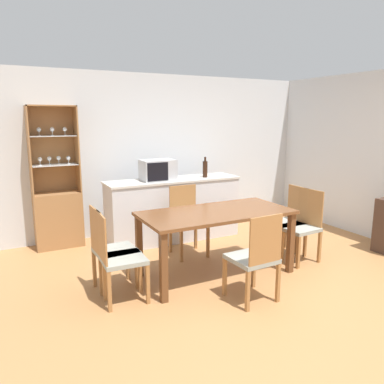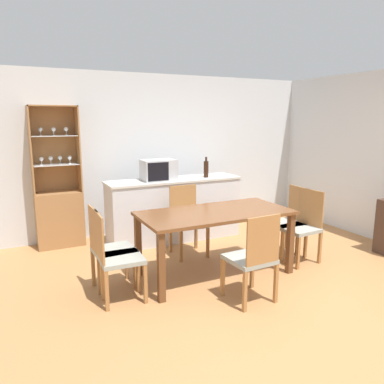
{
  "view_description": "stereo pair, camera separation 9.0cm",
  "coord_description": "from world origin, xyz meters",
  "views": [
    {
      "loc": [
        -2.51,
        -3.16,
        1.86
      ],
      "look_at": [
        -0.26,
        1.22,
        0.88
      ],
      "focal_mm": 35.0,
      "sensor_mm": 36.0,
      "label": 1
    },
    {
      "loc": [
        -2.43,
        -3.2,
        1.86
      ],
      "look_at": [
        -0.26,
        1.22,
        0.88
      ],
      "focal_mm": 35.0,
      "sensor_mm": 36.0,
      "label": 2
    }
  ],
  "objects": [
    {
      "name": "ground_plane",
      "position": [
        0.0,
        0.0,
        0.0
      ],
      "size": [
        18.0,
        18.0,
        0.0
      ],
      "primitive_type": "plane",
      "color": "#B27A47"
    },
    {
      "name": "wall_back",
      "position": [
        0.0,
        2.63,
        1.27
      ],
      "size": [
        6.8,
        0.06,
        2.55
      ],
      "color": "silver",
      "rests_on": "ground_plane"
    },
    {
      "name": "kitchen_counter",
      "position": [
        -0.21,
        1.94,
        0.48
      ],
      "size": [
        2.06,
        0.56,
        0.95
      ],
      "color": "silver",
      "rests_on": "ground_plane"
    },
    {
      "name": "display_cabinet",
      "position": [
        -1.83,
        2.43,
        0.59
      ],
      "size": [
        0.65,
        0.37,
        2.03
      ],
      "color": "#A37042",
      "rests_on": "ground_plane"
    },
    {
      "name": "dining_table",
      "position": [
        -0.31,
        0.5,
        0.68
      ],
      "size": [
        1.79,
        0.86,
        0.78
      ],
      "color": "brown",
      "rests_on": "ground_plane"
    },
    {
      "name": "dining_chair_head_near",
      "position": [
        -0.3,
        -0.26,
        0.47
      ],
      "size": [
        0.45,
        0.45,
        0.94
      ],
      "rotation": [
        0.0,
        0.0,
        0.05
      ],
      "color": "#999E93",
      "rests_on": "ground_plane"
    },
    {
      "name": "dining_chair_side_right_near",
      "position": [
        0.92,
        0.38,
        0.47
      ],
      "size": [
        0.46,
        0.46,
        0.94
      ],
      "rotation": [
        0.0,
        0.0,
        1.65
      ],
      "color": "#999E93",
      "rests_on": "ground_plane"
    },
    {
      "name": "dining_chair_side_left_far",
      "position": [
        -1.53,
        0.63,
        0.47
      ],
      "size": [
        0.45,
        0.45,
        0.94
      ],
      "rotation": [
        0.0,
        0.0,
        -1.53
      ],
      "color": "#999E93",
      "rests_on": "ground_plane"
    },
    {
      "name": "dining_chair_side_left_near",
      "position": [
        -1.53,
        0.38,
        0.47
      ],
      "size": [
        0.45,
        0.45,
        0.94
      ],
      "rotation": [
        0.0,
        0.0,
        -1.61
      ],
      "color": "#999E93",
      "rests_on": "ground_plane"
    },
    {
      "name": "dining_chair_side_right_far",
      "position": [
        0.92,
        0.63,
        0.47
      ],
      "size": [
        0.44,
        0.44,
        0.94
      ],
      "rotation": [
        0.0,
        0.0,
        1.54
      ],
      "color": "#999E93",
      "rests_on": "ground_plane"
    },
    {
      "name": "dining_chair_head_far",
      "position": [
        -0.3,
        1.27,
        0.47
      ],
      "size": [
        0.45,
        0.45,
        0.94
      ],
      "rotation": [
        0.0,
        0.0,
        3.1
      ],
      "color": "#999E93",
      "rests_on": "ground_plane"
    },
    {
      "name": "microwave",
      "position": [
        -0.46,
        1.93,
        1.1
      ],
      "size": [
        0.49,
        0.34,
        0.3
      ],
      "color": "#B7BABF",
      "rests_on": "kitchen_counter"
    },
    {
      "name": "wine_bottle",
      "position": [
        0.3,
        1.86,
        1.08
      ],
      "size": [
        0.08,
        0.08,
        0.32
      ],
      "color": "black",
      "rests_on": "kitchen_counter"
    }
  ]
}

